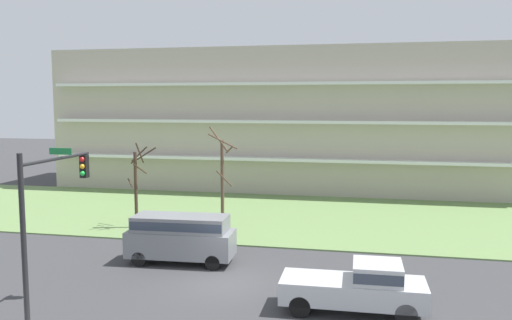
# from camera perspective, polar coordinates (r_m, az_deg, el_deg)

# --- Properties ---
(ground) EXTENTS (160.00, 160.00, 0.00)m
(ground) POSITION_cam_1_polar(r_m,az_deg,el_deg) (23.84, -3.49, -13.09)
(ground) COLOR #38383A
(grass_lawn_strip) EXTENTS (80.00, 16.00, 0.08)m
(grass_lawn_strip) POSITION_cam_1_polar(r_m,az_deg,el_deg) (37.02, 2.33, -6.00)
(grass_lawn_strip) COLOR #66844C
(grass_lawn_strip) RESTS_ON ground
(apartment_building) EXTENTS (44.18, 11.72, 12.52)m
(apartment_building) POSITION_cam_1_polar(r_m,az_deg,el_deg) (49.45, 4.97, 4.34)
(apartment_building) COLOR #B2A899
(apartment_building) RESTS_ON ground
(tree_far_left) EXTENTS (1.87, 1.79, 5.43)m
(tree_far_left) POSITION_cam_1_polar(r_m,az_deg,el_deg) (33.85, -12.68, -2.49)
(tree_far_left) COLOR #423023
(tree_far_left) RESTS_ON ground
(tree_left) EXTENTS (1.75, 1.84, 6.48)m
(tree_left) POSITION_cam_1_polar(r_m,az_deg,el_deg) (31.60, -3.62, -2.24)
(tree_left) COLOR brown
(tree_left) RESTS_ON ground
(van_gray_near_left) EXTENTS (5.29, 2.24, 2.36)m
(van_gray_near_left) POSITION_cam_1_polar(r_m,az_deg,el_deg) (26.56, -8.07, -7.97)
(van_gray_near_left) COLOR slate
(van_gray_near_left) RESTS_ON ground
(pickup_silver_center_left) EXTENTS (5.44, 2.10, 1.95)m
(pickup_silver_center_left) POSITION_cam_1_polar(r_m,az_deg,el_deg) (20.84, 11.02, -13.14)
(pickup_silver_center_left) COLOR #B7BABF
(pickup_silver_center_left) RESTS_ON ground
(traffic_signal_mast) EXTENTS (0.90, 4.34, 6.25)m
(traffic_signal_mast) POSITION_cam_1_polar(r_m,az_deg,el_deg) (20.16, -21.43, -4.68)
(traffic_signal_mast) COLOR black
(traffic_signal_mast) RESTS_ON ground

